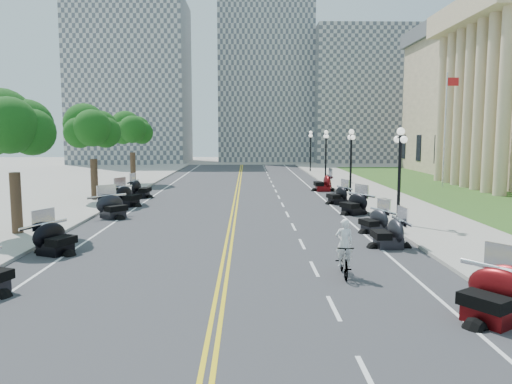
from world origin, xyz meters
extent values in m
plane|color=gray|center=(0.00, 0.00, 0.00)|extent=(160.00, 160.00, 0.00)
cube|color=#333335|center=(0.00, 10.00, 0.00)|extent=(16.00, 90.00, 0.01)
cube|color=yellow|center=(-0.12, 10.00, 0.01)|extent=(0.12, 90.00, 0.00)
cube|color=yellow|center=(0.12, 10.00, 0.01)|extent=(0.12, 90.00, 0.00)
cube|color=white|center=(6.40, 10.00, 0.01)|extent=(0.12, 90.00, 0.00)
cube|color=white|center=(-6.40, 10.00, 0.01)|extent=(0.12, 90.00, 0.00)
cube|color=white|center=(3.20, -12.00, 0.01)|extent=(0.12, 2.00, 0.00)
cube|color=white|center=(3.20, -8.00, 0.01)|extent=(0.12, 2.00, 0.00)
cube|color=white|center=(3.20, -4.00, 0.01)|extent=(0.12, 2.00, 0.00)
cube|color=white|center=(3.20, 0.00, 0.01)|extent=(0.12, 2.00, 0.00)
cube|color=white|center=(3.20, 4.00, 0.01)|extent=(0.12, 2.00, 0.00)
cube|color=white|center=(3.20, 8.00, 0.01)|extent=(0.12, 2.00, 0.00)
cube|color=white|center=(3.20, 12.00, 0.01)|extent=(0.12, 2.00, 0.00)
cube|color=white|center=(3.20, 16.00, 0.01)|extent=(0.12, 2.00, 0.00)
cube|color=white|center=(3.20, 20.00, 0.01)|extent=(0.12, 2.00, 0.00)
cube|color=white|center=(3.20, 24.00, 0.01)|extent=(0.12, 2.00, 0.00)
cube|color=white|center=(3.20, 28.00, 0.01)|extent=(0.12, 2.00, 0.00)
cube|color=white|center=(3.20, 32.00, 0.01)|extent=(0.12, 2.00, 0.00)
cube|color=white|center=(3.20, 36.00, 0.01)|extent=(0.12, 2.00, 0.00)
cube|color=white|center=(3.20, 40.00, 0.01)|extent=(0.12, 2.00, 0.00)
cube|color=white|center=(3.20, 44.00, 0.01)|extent=(0.12, 2.00, 0.00)
cube|color=white|center=(3.20, 48.00, 0.01)|extent=(0.12, 2.00, 0.00)
cube|color=white|center=(3.20, 52.00, 0.01)|extent=(0.12, 2.00, 0.00)
cube|color=#9E9991|center=(10.50, 10.00, 0.07)|extent=(5.00, 90.00, 0.15)
cube|color=#9E9991|center=(-10.50, 10.00, 0.07)|extent=(5.00, 90.00, 0.15)
cube|color=#356023|center=(17.50, 18.00, 0.05)|extent=(9.00, 60.00, 0.10)
cube|color=gray|center=(-18.00, 62.00, 13.00)|extent=(18.00, 14.00, 26.00)
cube|color=gray|center=(4.00, 68.00, 15.00)|extent=(16.00, 12.00, 30.00)
cube|color=gray|center=(22.00, 65.00, 11.00)|extent=(20.00, 14.00, 22.00)
imported|color=#A51414|center=(4.06, -4.96, 0.58)|extent=(0.67, 1.95, 1.15)
imported|color=white|center=(4.06, -4.96, 1.97)|extent=(0.60, 0.39, 1.63)
camera|label=1|loc=(0.82, -21.27, 4.82)|focal=35.00mm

